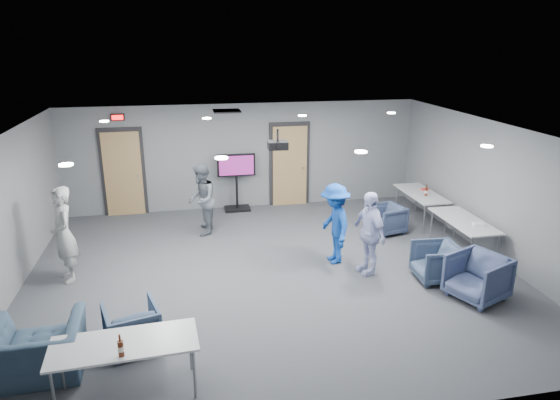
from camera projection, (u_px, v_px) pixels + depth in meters
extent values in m
plane|color=#3B3E43|center=(271.00, 272.00, 9.48)|extent=(9.00, 9.00, 0.00)
plane|color=silver|center=(271.00, 131.00, 8.65)|extent=(9.00, 9.00, 0.00)
cube|color=slate|center=(244.00, 156.00, 12.80)|extent=(9.00, 0.02, 2.70)
cube|color=slate|center=(337.00, 322.00, 5.33)|extent=(9.00, 0.02, 2.70)
cube|color=slate|center=(3.00, 222.00, 8.24)|extent=(0.02, 8.00, 2.70)
cube|color=slate|center=(494.00, 191.00, 9.89)|extent=(0.02, 8.00, 2.70)
cube|color=black|center=(123.00, 173.00, 12.30)|extent=(1.06, 0.06, 2.24)
cube|color=#A67E51|center=(123.00, 174.00, 12.28)|extent=(0.90, 0.05, 2.10)
cylinder|color=gray|center=(138.00, 176.00, 12.31)|extent=(0.04, 0.10, 0.04)
cube|color=black|center=(289.00, 165.00, 13.07)|extent=(1.06, 0.06, 2.24)
cube|color=#A67E51|center=(290.00, 166.00, 13.05)|extent=(0.90, 0.05, 2.10)
cylinder|color=gray|center=(303.00, 168.00, 13.08)|extent=(0.04, 0.10, 0.04)
cube|color=black|center=(118.00, 117.00, 11.85)|extent=(0.32, 0.06, 0.16)
cube|color=#FF0C0C|center=(117.00, 117.00, 11.82)|extent=(0.26, 0.02, 0.11)
cube|color=black|center=(227.00, 111.00, 11.17)|extent=(0.60, 0.60, 0.03)
cylinder|color=white|center=(66.00, 165.00, 6.42)|extent=(0.18, 0.18, 0.02)
cylinder|color=white|center=(104.00, 121.00, 9.78)|extent=(0.18, 0.18, 0.02)
cylinder|color=white|center=(221.00, 158.00, 6.79)|extent=(0.18, 0.18, 0.02)
cylinder|color=white|center=(207.00, 118.00, 10.15)|extent=(0.18, 0.18, 0.02)
cylinder|color=white|center=(361.00, 152.00, 7.16)|extent=(0.18, 0.18, 0.02)
cylinder|color=white|center=(302.00, 116.00, 10.52)|extent=(0.18, 0.18, 0.02)
cylinder|color=white|center=(487.00, 146.00, 7.52)|extent=(0.18, 0.18, 0.02)
cylinder|color=white|center=(391.00, 113.00, 10.88)|extent=(0.18, 0.18, 0.02)
imported|color=#A0A3A0|center=(64.00, 235.00, 8.93)|extent=(0.65, 0.76, 1.77)
imported|color=slate|center=(202.00, 200.00, 11.13)|extent=(0.71, 0.86, 1.61)
imported|color=silver|center=(369.00, 233.00, 9.25)|extent=(0.57, 0.99, 1.59)
imported|color=#164094|center=(335.00, 224.00, 9.70)|extent=(0.64, 1.06, 1.60)
imported|color=#323D57|center=(386.00, 219.00, 11.32)|extent=(0.85, 0.84, 0.65)
imported|color=#36455D|center=(436.00, 262.00, 9.08)|extent=(0.82, 0.79, 0.70)
imported|color=#3D496A|center=(477.00, 277.00, 8.42)|extent=(1.12, 1.11, 0.78)
imported|color=#3D4E69|center=(132.00, 327.00, 7.07)|extent=(0.89, 0.91, 0.67)
imported|color=#364B5E|center=(37.00, 350.00, 6.48)|extent=(1.19, 1.05, 0.75)
cube|color=#B9BDBF|center=(421.00, 193.00, 11.88)|extent=(0.70, 1.68, 0.03)
cylinder|color=gray|center=(396.00, 199.00, 12.65)|extent=(0.04, 0.04, 0.70)
cylinder|color=gray|center=(424.00, 219.00, 11.23)|extent=(0.04, 0.04, 0.70)
cylinder|color=gray|center=(416.00, 198.00, 12.75)|extent=(0.04, 0.04, 0.70)
cylinder|color=gray|center=(446.00, 218.00, 11.33)|extent=(0.04, 0.04, 0.70)
cube|color=#B9BDBF|center=(464.00, 221.00, 10.11)|extent=(0.72, 1.72, 0.03)
cylinder|color=gray|center=(431.00, 225.00, 10.90)|extent=(0.04, 0.04, 0.70)
cylinder|color=gray|center=(471.00, 254.00, 9.44)|extent=(0.04, 0.04, 0.70)
cylinder|color=gray|center=(455.00, 223.00, 11.00)|extent=(0.04, 0.04, 0.70)
cylinder|color=gray|center=(497.00, 251.00, 9.54)|extent=(0.04, 0.04, 0.70)
cube|color=#B9BDBF|center=(124.00, 344.00, 6.03)|extent=(1.80, 0.84, 0.03)
cylinder|color=gray|center=(190.00, 347.00, 6.60)|extent=(0.04, 0.04, 0.70)
cylinder|color=gray|center=(61.00, 366.00, 6.22)|extent=(0.04, 0.04, 0.70)
cylinder|color=gray|center=(194.00, 373.00, 6.07)|extent=(0.04, 0.04, 0.70)
cylinder|color=gray|center=(54.00, 396.00, 5.69)|extent=(0.04, 0.04, 0.70)
cylinder|color=#4F1D0D|center=(121.00, 348.00, 5.75)|extent=(0.07, 0.07, 0.19)
cylinder|color=#4F1D0D|center=(120.00, 338.00, 5.71)|extent=(0.03, 0.03, 0.09)
cylinder|color=beige|center=(121.00, 348.00, 5.75)|extent=(0.07, 0.07, 0.06)
cylinder|color=#4F1D0D|center=(426.00, 192.00, 11.63)|extent=(0.07, 0.07, 0.19)
cylinder|color=#4F1D0D|center=(427.00, 186.00, 11.59)|extent=(0.03, 0.03, 0.08)
cylinder|color=beige|center=(426.00, 192.00, 11.63)|extent=(0.07, 0.07, 0.06)
cube|color=#DA3936|center=(425.00, 189.00, 12.10)|extent=(0.19, 0.14, 0.04)
cube|color=silver|center=(479.00, 224.00, 9.81)|extent=(0.24, 0.19, 0.05)
cube|color=black|center=(237.00, 209.00, 12.93)|extent=(0.64, 0.46, 0.06)
cylinder|color=black|center=(237.00, 188.00, 12.76)|extent=(0.06, 0.06, 1.10)
cube|color=black|center=(236.00, 165.00, 12.57)|extent=(0.96, 0.07, 0.57)
cube|color=#711962|center=(236.00, 166.00, 12.53)|extent=(0.87, 0.01, 0.50)
cylinder|color=black|center=(278.00, 135.00, 8.94)|extent=(0.04, 0.04, 0.22)
cube|color=black|center=(278.00, 145.00, 9.00)|extent=(0.37, 0.32, 0.14)
cylinder|color=black|center=(279.00, 147.00, 8.85)|extent=(0.08, 0.06, 0.08)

